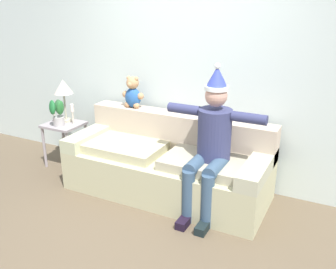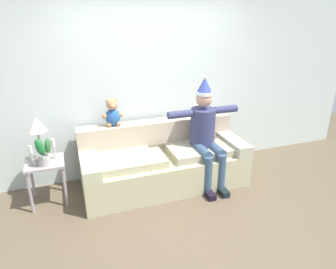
# 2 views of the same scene
# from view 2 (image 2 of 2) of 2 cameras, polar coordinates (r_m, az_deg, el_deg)

# --- Properties ---
(ground_plane) EXTENTS (10.00, 10.00, 0.00)m
(ground_plane) POSITION_cam_2_polar(r_m,az_deg,el_deg) (3.64, 4.52, -16.75)
(ground_plane) COLOR brown
(back_wall) EXTENTS (7.00, 0.10, 2.70)m
(back_wall) POSITION_cam_2_polar(r_m,az_deg,el_deg) (4.40, -3.19, 9.81)
(back_wall) COLOR silver
(back_wall) RESTS_ON ground_plane
(couch) EXTENTS (2.25, 0.90, 0.85)m
(couch) POSITION_cam_2_polar(r_m,az_deg,el_deg) (4.26, -0.87, -5.14)
(couch) COLOR #B8B38A
(couch) RESTS_ON ground_plane
(person_seated) EXTENTS (1.02, 0.77, 1.53)m
(person_seated) POSITION_cam_2_polar(r_m,az_deg,el_deg) (4.13, 7.13, 0.55)
(person_seated) COLOR navy
(person_seated) RESTS_ON ground_plane
(teddy_bear) EXTENTS (0.29, 0.17, 0.38)m
(teddy_bear) POSITION_cam_2_polar(r_m,az_deg,el_deg) (4.11, -10.43, 3.86)
(teddy_bear) COLOR #27569B
(teddy_bear) RESTS_ON couch
(side_table) EXTENTS (0.46, 0.42, 0.58)m
(side_table) POSITION_cam_2_polar(r_m,az_deg,el_deg) (4.07, -22.09, -6.13)
(side_table) COLOR #9A9096
(side_table) RESTS_ON ground_plane
(table_lamp) EXTENTS (0.24, 0.24, 0.55)m
(table_lamp) POSITION_cam_2_polar(r_m,az_deg,el_deg) (3.94, -23.55, 1.40)
(table_lamp) COLOR #C1B89A
(table_lamp) RESTS_ON side_table
(potted_plant) EXTENTS (0.22, 0.27, 0.36)m
(potted_plant) POSITION_cam_2_polar(r_m,az_deg,el_deg) (3.86, -22.48, -3.13)
(potted_plant) COLOR #B1ABAB
(potted_plant) RESTS_ON side_table
(candle_tall) EXTENTS (0.04, 0.04, 0.24)m
(candle_tall) POSITION_cam_2_polar(r_m,az_deg,el_deg) (3.95, -24.48, -3.09)
(candle_tall) COLOR beige
(candle_tall) RESTS_ON side_table
(candle_short) EXTENTS (0.04, 0.04, 0.26)m
(candle_short) POSITION_cam_2_polar(r_m,az_deg,el_deg) (3.98, -20.81, -2.09)
(candle_short) COLOR beige
(candle_short) RESTS_ON side_table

